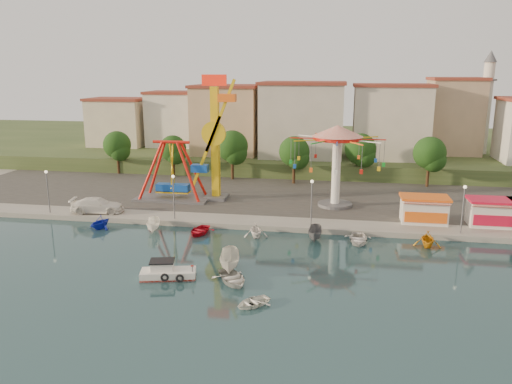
% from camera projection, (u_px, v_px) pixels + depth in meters
% --- Properties ---
extents(ground, '(200.00, 200.00, 0.00)m').
position_uv_depth(ground, '(213.00, 270.00, 45.10)').
color(ground, '#132F35').
rests_on(ground, ground).
extents(quay_deck, '(200.00, 100.00, 0.60)m').
position_uv_depth(quay_deck, '(287.00, 155.00, 104.40)').
color(quay_deck, '#9E998E').
rests_on(quay_deck, ground).
extents(asphalt_pad, '(90.00, 28.00, 0.01)m').
position_uv_depth(asphalt_pad, '(264.00, 189.00, 73.68)').
color(asphalt_pad, '#4C4944').
rests_on(asphalt_pad, quay_deck).
extents(hill_terrace, '(200.00, 60.00, 3.00)m').
position_uv_depth(hill_terrace, '(290.00, 146.00, 108.91)').
color(hill_terrace, '#384C26').
rests_on(hill_terrace, ground).
extents(pirate_ship_ride, '(10.00, 5.00, 8.00)m').
position_uv_depth(pirate_ship_ride, '(172.00, 172.00, 66.84)').
color(pirate_ship_ride, '#59595E').
rests_on(pirate_ship_ride, quay_deck).
extents(kamikaze_tower, '(4.65, 3.10, 16.50)m').
position_uv_depth(kamikaze_tower, '(216.00, 141.00, 65.61)').
color(kamikaze_tower, '#59595E').
rests_on(kamikaze_tower, quay_deck).
extents(wave_swinger, '(11.60, 11.60, 10.40)m').
position_uv_depth(wave_swinger, '(337.00, 148.00, 62.50)').
color(wave_swinger, '#59595E').
rests_on(wave_swinger, quay_deck).
extents(booth_left, '(5.40, 3.78, 3.08)m').
position_uv_depth(booth_left, '(424.00, 209.00, 57.00)').
color(booth_left, white).
rests_on(booth_left, quay_deck).
extents(booth_mid, '(5.40, 3.78, 3.08)m').
position_uv_depth(booth_mid, '(492.00, 212.00, 55.80)').
color(booth_mid, white).
rests_on(booth_mid, quay_deck).
extents(lamp_post_0, '(0.14, 0.14, 5.00)m').
position_uv_depth(lamp_post_0, '(48.00, 193.00, 60.74)').
color(lamp_post_0, '#59595E').
rests_on(lamp_post_0, quay_deck).
extents(lamp_post_1, '(0.14, 0.14, 5.00)m').
position_uv_depth(lamp_post_1, '(174.00, 198.00, 58.12)').
color(lamp_post_1, '#59595E').
rests_on(lamp_post_1, quay_deck).
extents(lamp_post_2, '(0.14, 0.14, 5.00)m').
position_uv_depth(lamp_post_2, '(311.00, 204.00, 55.50)').
color(lamp_post_2, '#59595E').
rests_on(lamp_post_2, quay_deck).
extents(lamp_post_3, '(0.14, 0.14, 5.00)m').
position_uv_depth(lamp_post_3, '(463.00, 211.00, 52.89)').
color(lamp_post_3, '#59595E').
rests_on(lamp_post_3, quay_deck).
extents(tree_0, '(4.60, 4.60, 7.19)m').
position_uv_depth(tree_0, '(117.00, 145.00, 83.47)').
color(tree_0, '#382314').
rests_on(tree_0, quay_deck).
extents(tree_1, '(4.35, 4.35, 6.80)m').
position_uv_depth(tree_1, '(173.00, 149.00, 81.19)').
color(tree_1, '#382314').
rests_on(tree_1, quay_deck).
extents(tree_2, '(5.02, 5.02, 7.85)m').
position_uv_depth(tree_2, '(232.00, 146.00, 78.97)').
color(tree_2, '#382314').
rests_on(tree_2, quay_deck).
extents(tree_3, '(4.68, 4.68, 7.32)m').
position_uv_depth(tree_3, '(294.00, 152.00, 76.04)').
color(tree_3, '#382314').
rests_on(tree_3, quay_deck).
extents(tree_4, '(4.86, 4.86, 7.60)m').
position_uv_depth(tree_4, '(360.00, 149.00, 77.22)').
color(tree_4, '#382314').
rests_on(tree_4, quay_deck).
extents(tree_5, '(4.83, 4.83, 7.54)m').
position_uv_depth(tree_5, '(430.00, 153.00, 73.85)').
color(tree_5, '#382314').
rests_on(tree_5, quay_deck).
extents(building_0, '(9.26, 9.53, 11.87)m').
position_uv_depth(building_0, '(100.00, 119.00, 92.56)').
color(building_0, beige).
rests_on(building_0, hill_terrace).
extents(building_1, '(12.33, 9.01, 8.63)m').
position_uv_depth(building_1, '(172.00, 125.00, 96.06)').
color(building_1, silver).
rests_on(building_1, hill_terrace).
extents(building_2, '(11.95, 9.28, 11.23)m').
position_uv_depth(building_2, '(239.00, 119.00, 94.16)').
color(building_2, tan).
rests_on(building_2, hill_terrace).
extents(building_3, '(12.59, 10.50, 9.20)m').
position_uv_depth(building_3, '(311.00, 128.00, 89.12)').
color(building_3, beige).
rests_on(building_3, hill_terrace).
extents(building_4, '(10.75, 9.23, 9.24)m').
position_uv_depth(building_4, '(387.00, 127.00, 90.17)').
color(building_4, beige).
rests_on(building_4, hill_terrace).
extents(building_5, '(12.77, 10.96, 11.21)m').
position_uv_depth(building_5, '(467.00, 124.00, 85.97)').
color(building_5, tan).
rests_on(building_5, hill_terrace).
extents(minaret, '(2.80, 2.80, 18.00)m').
position_uv_depth(minaret, '(486.00, 100.00, 87.95)').
color(minaret, silver).
rests_on(minaret, hill_terrace).
extents(cabin_motorboat, '(5.03, 2.87, 1.67)m').
position_uv_depth(cabin_motorboat, '(167.00, 273.00, 43.40)').
color(cabin_motorboat, white).
rests_on(cabin_motorboat, ground).
extents(rowboat_a, '(4.63, 4.94, 0.83)m').
position_uv_depth(rowboat_a, '(232.00, 278.00, 42.38)').
color(rowboat_a, white).
rests_on(rowboat_a, ground).
extents(rowboat_b, '(3.48, 3.52, 0.60)m').
position_uv_depth(rowboat_b, '(252.00, 302.00, 38.23)').
color(rowboat_b, white).
rests_on(rowboat_b, ground).
extents(skiff, '(2.45, 4.82, 1.78)m').
position_uv_depth(skiff, '(230.00, 261.00, 44.90)').
color(skiff, silver).
rests_on(skiff, ground).
extents(van, '(6.66, 3.66, 1.83)m').
position_uv_depth(van, '(97.00, 205.00, 61.12)').
color(van, white).
rests_on(van, quay_deck).
extents(moored_boat_1, '(3.27, 3.54, 1.56)m').
position_uv_depth(moored_boat_1, '(100.00, 222.00, 56.88)').
color(moored_boat_1, '#1526B8').
rests_on(moored_boat_1, ground).
extents(moored_boat_2, '(2.29, 3.94, 1.43)m').
position_uv_depth(moored_boat_2, '(154.00, 225.00, 55.85)').
color(moored_boat_2, white).
rests_on(moored_boat_2, ground).
extents(moored_boat_3, '(3.12, 4.02, 0.77)m').
position_uv_depth(moored_boat_3, '(199.00, 231.00, 55.06)').
color(moored_boat_3, red).
rests_on(moored_boat_3, ground).
extents(moored_boat_4, '(3.34, 3.62, 1.59)m').
position_uv_depth(moored_boat_4, '(256.00, 230.00, 53.93)').
color(moored_boat_4, white).
rests_on(moored_boat_4, ground).
extents(moored_boat_5, '(1.52, 3.85, 1.47)m').
position_uv_depth(moored_boat_5, '(315.00, 234.00, 52.89)').
color(moored_boat_5, '#5E5E63').
rests_on(moored_boat_5, ground).
extents(moored_boat_6, '(2.88, 4.02, 0.83)m').
position_uv_depth(moored_boat_6, '(358.00, 239.00, 52.23)').
color(moored_boat_6, white).
rests_on(moored_boat_6, ground).
extents(moored_boat_7, '(2.96, 3.35, 1.66)m').
position_uv_depth(moored_boat_7, '(427.00, 239.00, 51.00)').
color(moored_boat_7, orange).
rests_on(moored_boat_7, ground).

